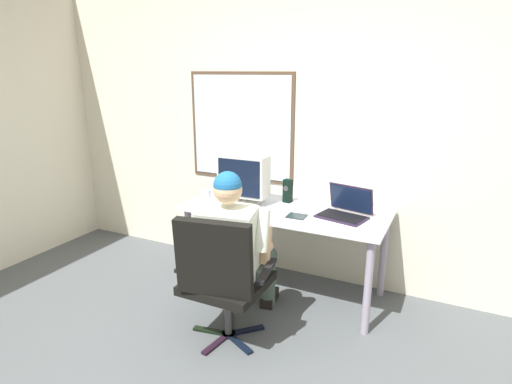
{
  "coord_description": "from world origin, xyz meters",
  "views": [
    {
      "loc": [
        1.07,
        -1.39,
        1.82
      ],
      "look_at": [
        -0.22,
        1.25,
        0.97
      ],
      "focal_mm": 29.74,
      "sensor_mm": 36.0,
      "label": 1
    }
  ],
  "objects": [
    {
      "name": "wall_rear",
      "position": [
        -0.02,
        2.05,
        1.36
      ],
      "size": [
        5.49,
        0.08,
        2.72
      ],
      "color": "beige",
      "rests_on": "ground"
    },
    {
      "name": "desk",
      "position": [
        -0.13,
        1.62,
        0.65
      ],
      "size": [
        1.63,
        0.73,
        0.75
      ],
      "color": "gray",
      "rests_on": "ground"
    },
    {
      "name": "office_chair",
      "position": [
        -0.23,
        0.76,
        0.53
      ],
      "size": [
        0.66,
        0.58,
        0.95
      ],
      "color": "black",
      "rests_on": "ground"
    },
    {
      "name": "person_seated",
      "position": [
        -0.27,
        1.03,
        0.62
      ],
      "size": [
        0.58,
        0.81,
        1.19
      ],
      "color": "#415348",
      "rests_on": "ground"
    },
    {
      "name": "crt_monitor",
      "position": [
        -0.51,
        1.61,
        0.97
      ],
      "size": [
        0.41,
        0.24,
        0.4
      ],
      "color": "beige",
      "rests_on": "desk"
    },
    {
      "name": "laptop",
      "position": [
        0.35,
        1.65,
        0.81
      ],
      "size": [
        0.41,
        0.36,
        0.23
      ],
      "color": "black",
      "rests_on": "desk"
    },
    {
      "name": "wine_glass",
      "position": [
        -0.76,
        1.43,
        0.83
      ],
      "size": [
        0.07,
        0.07,
        0.13
      ],
      "color": "silver",
      "rests_on": "desk"
    },
    {
      "name": "desk_speaker",
      "position": [
        -0.18,
        1.78,
        0.85
      ],
      "size": [
        0.07,
        0.07,
        0.2
      ],
      "color": "black",
      "rests_on": "desk"
    },
    {
      "name": "cd_case",
      "position": [
        0.02,
        1.47,
        0.75
      ],
      "size": [
        0.15,
        0.13,
        0.01
      ],
      "color": "#1C272B",
      "rests_on": "desk"
    }
  ]
}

